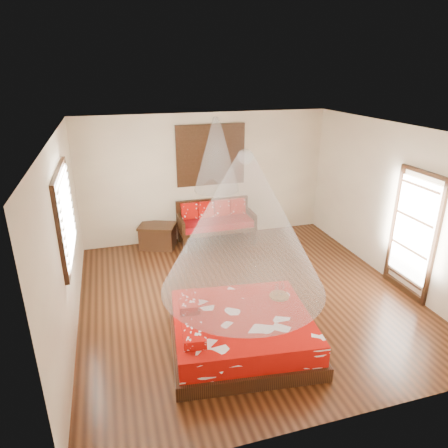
{
  "coord_description": "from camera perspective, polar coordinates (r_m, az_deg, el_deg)",
  "views": [
    {
      "loc": [
        -2.04,
        -5.6,
        3.67
      ],
      "look_at": [
        -0.24,
        0.55,
        1.15
      ],
      "focal_mm": 32.0,
      "sensor_mm": 36.0,
      "label": 1
    }
  ],
  "objects": [
    {
      "name": "glazed_door",
      "position": [
        7.37,
        25.37,
        -1.37
      ],
      "size": [
        0.08,
        1.02,
        2.16
      ],
      "color": "black",
      "rests_on": "floor"
    },
    {
      "name": "mosquito_net_daybed",
      "position": [
        8.3,
        -1.09,
        9.85
      ],
      "size": [
        0.95,
        0.95,
        1.5
      ],
      "primitive_type": "cone",
      "color": "white",
      "rests_on": "ceiling"
    },
    {
      "name": "shutter_panel",
      "position": [
        8.77,
        -1.9,
        9.8
      ],
      "size": [
        1.52,
        0.06,
        1.32
      ],
      "color": "black",
      "rests_on": "wall_back"
    },
    {
      "name": "wine_tray",
      "position": [
        6.04,
        7.92,
        -9.75
      ],
      "size": [
        0.29,
        0.29,
        0.23
      ],
      "rotation": [
        0.0,
        0.0,
        0.05
      ],
      "color": "brown",
      "rests_on": "bed"
    },
    {
      "name": "mosquito_net_main",
      "position": [
        4.97,
        2.88,
        -0.03
      ],
      "size": [
        2.16,
        2.16,
        1.8
      ],
      "primitive_type": "cone",
      "color": "white",
      "rests_on": "ceiling"
    },
    {
      "name": "bed",
      "position": [
        5.75,
        2.42,
        -15.05
      ],
      "size": [
        2.14,
        1.98,
        0.63
      ],
      "rotation": [
        0.0,
        0.0,
        -0.12
      ],
      "color": "black",
      "rests_on": "floor"
    },
    {
      "name": "window_left",
      "position": [
        6.16,
        -21.67,
        1.24
      ],
      "size": [
        0.1,
        1.74,
        1.34
      ],
      "color": "black",
      "rests_on": "wall_left"
    },
    {
      "name": "daybed",
      "position": [
        8.84,
        -1.24,
        0.57
      ],
      "size": [
        1.66,
        0.74,
        0.94
      ],
      "color": "black",
      "rests_on": "floor"
    },
    {
      "name": "room",
      "position": [
        6.38,
        3.44,
        0.56
      ],
      "size": [
        5.54,
        5.54,
        2.84
      ],
      "color": "black",
      "rests_on": "ground"
    },
    {
      "name": "storage_chest",
      "position": [
        8.78,
        -9.44,
        -1.68
      ],
      "size": [
        0.91,
        0.79,
        0.52
      ],
      "rotation": [
        0.0,
        0.0,
        -0.38
      ],
      "color": "black",
      "rests_on": "floor"
    }
  ]
}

